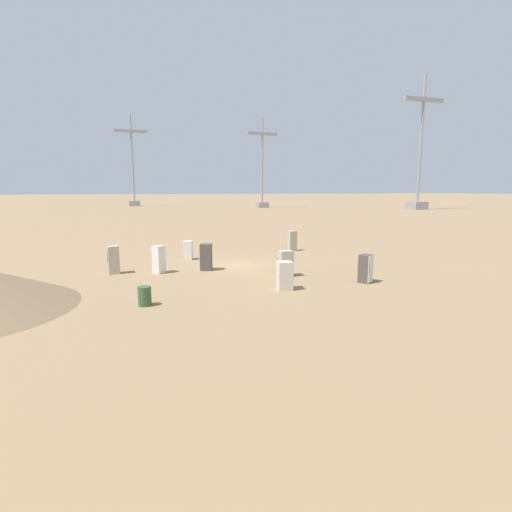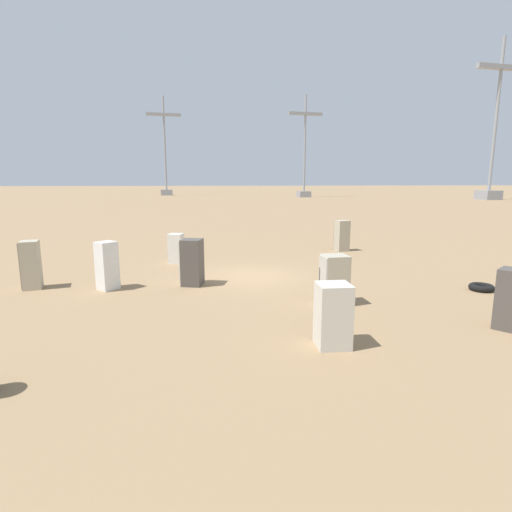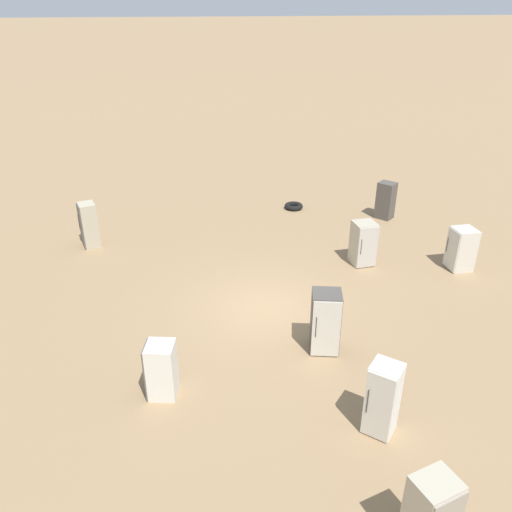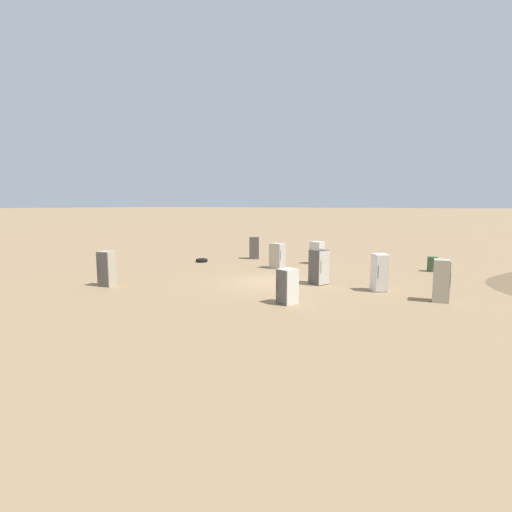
{
  "view_description": "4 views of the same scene",
  "coord_description": "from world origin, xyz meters",
  "px_view_note": "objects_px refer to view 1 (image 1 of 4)",
  "views": [
    {
      "loc": [
        -7.83,
        -26.37,
        5.24
      ],
      "look_at": [
        0.87,
        -1.46,
        0.86
      ],
      "focal_mm": 28.0,
      "sensor_mm": 36.0,
      "label": 1
    },
    {
      "loc": [
        -3.39,
        -15.69,
        3.83
      ],
      "look_at": [
        0.15,
        -0.5,
        0.96
      ],
      "focal_mm": 28.0,
      "sensor_mm": 36.0,
      "label": 2
    },
    {
      "loc": [
        -12.36,
        4.34,
        8.38
      ],
      "look_at": [
        -0.07,
        0.36,
        1.9
      ],
      "focal_mm": 35.0,
      "sensor_mm": 36.0,
      "label": 3
    },
    {
      "loc": [
        -9.95,
        17.9,
        4.01
      ],
      "look_at": [
        0.27,
        0.92,
        1.45
      ],
      "focal_mm": 28.0,
      "sensor_mm": 36.0,
      "label": 4
    }
  ],
  "objects_px": {
    "discarded_fridge_3": "(366,269)",
    "scrap_tire": "(364,267)",
    "discarded_fridge_1": "(292,241)",
    "discarded_fridge_7": "(286,263)",
    "power_pylon_2": "(262,180)",
    "discarded_fridge_2": "(159,259)",
    "power_pylon_3": "(133,178)",
    "rusty_barrel": "(145,296)",
    "discarded_fridge_6": "(206,257)",
    "power_pylon_1": "(419,169)",
    "discarded_fridge_4": "(114,260)",
    "discarded_fridge_5": "(188,250)",
    "discarded_fridge_0": "(284,276)"
  },
  "relations": [
    {
      "from": "discarded_fridge_3",
      "to": "scrap_tire",
      "type": "height_order",
      "value": "discarded_fridge_3"
    },
    {
      "from": "discarded_fridge_1",
      "to": "discarded_fridge_7",
      "type": "height_order",
      "value": "discarded_fridge_1"
    },
    {
      "from": "power_pylon_2",
      "to": "discarded_fridge_2",
      "type": "distance_m",
      "value": 96.24
    },
    {
      "from": "power_pylon_3",
      "to": "rusty_barrel",
      "type": "relative_size",
      "value": 32.58
    },
    {
      "from": "power_pylon_3",
      "to": "discarded_fridge_1",
      "type": "height_order",
      "value": "power_pylon_3"
    },
    {
      "from": "scrap_tire",
      "to": "discarded_fridge_2",
      "type": "bearing_deg",
      "value": 166.16
    },
    {
      "from": "discarded_fridge_6",
      "to": "scrap_tire",
      "type": "relative_size",
      "value": 2.05
    },
    {
      "from": "rusty_barrel",
      "to": "power_pylon_1",
      "type": "bearing_deg",
      "value": 42.65
    },
    {
      "from": "discarded_fridge_1",
      "to": "discarded_fridge_7",
      "type": "distance_m",
      "value": 10.39
    },
    {
      "from": "power_pylon_2",
      "to": "discarded_fridge_1",
      "type": "height_order",
      "value": "power_pylon_2"
    },
    {
      "from": "discarded_fridge_6",
      "to": "discarded_fridge_7",
      "type": "height_order",
      "value": "discarded_fridge_6"
    },
    {
      "from": "discarded_fridge_3",
      "to": "discarded_fridge_6",
      "type": "bearing_deg",
      "value": -72.6
    },
    {
      "from": "discarded_fridge_2",
      "to": "discarded_fridge_7",
      "type": "xyz_separation_m",
      "value": [
        7.26,
        -3.55,
        -0.08
      ]
    },
    {
      "from": "discarded_fridge_6",
      "to": "rusty_barrel",
      "type": "relative_size",
      "value": 1.97
    },
    {
      "from": "power_pylon_2",
      "to": "discarded_fridge_3",
      "type": "height_order",
      "value": "power_pylon_2"
    },
    {
      "from": "power_pylon_1",
      "to": "rusty_barrel",
      "type": "bearing_deg",
      "value": -137.35
    },
    {
      "from": "rusty_barrel",
      "to": "discarded_fridge_4",
      "type": "bearing_deg",
      "value": 99.54
    },
    {
      "from": "discarded_fridge_1",
      "to": "discarded_fridge_3",
      "type": "relative_size",
      "value": 1.07
    },
    {
      "from": "discarded_fridge_1",
      "to": "scrap_tire",
      "type": "xyz_separation_m",
      "value": [
        1.26,
        -9.0,
        -0.75
      ]
    },
    {
      "from": "power_pylon_3",
      "to": "rusty_barrel",
      "type": "bearing_deg",
      "value": -92.28
    },
    {
      "from": "power_pylon_1",
      "to": "discarded_fridge_5",
      "type": "distance_m",
      "value": 93.55
    },
    {
      "from": "discarded_fridge_4",
      "to": "discarded_fridge_2",
      "type": "bearing_deg",
      "value": -112.92
    },
    {
      "from": "discarded_fridge_1",
      "to": "scrap_tire",
      "type": "distance_m",
      "value": 9.12
    },
    {
      "from": "discarded_fridge_6",
      "to": "power_pylon_1",
      "type": "bearing_deg",
      "value": -27.1
    },
    {
      "from": "discarded_fridge_3",
      "to": "power_pylon_3",
      "type": "bearing_deg",
      "value": -119.09
    },
    {
      "from": "discarded_fridge_0",
      "to": "discarded_fridge_1",
      "type": "relative_size",
      "value": 0.88
    },
    {
      "from": "discarded_fridge_2",
      "to": "discarded_fridge_6",
      "type": "relative_size",
      "value": 1.0
    },
    {
      "from": "power_pylon_2",
      "to": "discarded_fridge_7",
      "type": "relative_size",
      "value": 16.46
    },
    {
      "from": "power_pylon_2",
      "to": "discarded_fridge_5",
      "type": "height_order",
      "value": "power_pylon_2"
    },
    {
      "from": "discarded_fridge_1",
      "to": "discarded_fridge_5",
      "type": "height_order",
      "value": "discarded_fridge_1"
    },
    {
      "from": "discarded_fridge_7",
      "to": "rusty_barrel",
      "type": "xyz_separation_m",
      "value": [
        -8.63,
        -3.72,
        -0.35
      ]
    },
    {
      "from": "discarded_fridge_3",
      "to": "discarded_fridge_4",
      "type": "relative_size",
      "value": 0.92
    },
    {
      "from": "power_pylon_1",
      "to": "power_pylon_3",
      "type": "xyz_separation_m",
      "value": [
        -71.45,
        49.39,
        -1.77
      ]
    },
    {
      "from": "discarded_fridge_0",
      "to": "discarded_fridge_7",
      "type": "distance_m",
      "value": 3.39
    },
    {
      "from": "power_pylon_2",
      "to": "discarded_fridge_7",
      "type": "height_order",
      "value": "power_pylon_2"
    },
    {
      "from": "power_pylon_3",
      "to": "discarded_fridge_4",
      "type": "relative_size",
      "value": 16.46
    },
    {
      "from": "rusty_barrel",
      "to": "discarded_fridge_0",
      "type": "bearing_deg",
      "value": 4.99
    },
    {
      "from": "discarded_fridge_0",
      "to": "scrap_tire",
      "type": "height_order",
      "value": "discarded_fridge_0"
    },
    {
      "from": "discarded_fridge_3",
      "to": "discarded_fridge_5",
      "type": "bearing_deg",
      "value": -85.73
    },
    {
      "from": "discarded_fridge_5",
      "to": "discarded_fridge_1",
      "type": "bearing_deg",
      "value": 29.25
    },
    {
      "from": "power_pylon_1",
      "to": "power_pylon_2",
      "type": "relative_size",
      "value": 1.33
    },
    {
      "from": "discarded_fridge_5",
      "to": "power_pylon_1",
      "type": "bearing_deg",
      "value": 59.57
    },
    {
      "from": "discarded_fridge_4",
      "to": "scrap_tire",
      "type": "height_order",
      "value": "discarded_fridge_4"
    },
    {
      "from": "power_pylon_3",
      "to": "discarded_fridge_7",
      "type": "bearing_deg",
      "value": -88.09
    },
    {
      "from": "power_pylon_3",
      "to": "discarded_fridge_6",
      "type": "distance_m",
      "value": 112.71
    },
    {
      "from": "power_pylon_2",
      "to": "discarded_fridge_4",
      "type": "bearing_deg",
      "value": -115.7
    },
    {
      "from": "discarded_fridge_1",
      "to": "discarded_fridge_7",
      "type": "relative_size",
      "value": 1.09
    },
    {
      "from": "discarded_fridge_5",
      "to": "power_pylon_2",
      "type": "bearing_deg",
      "value": 86.85
    },
    {
      "from": "power_pylon_3",
      "to": "discarded_fridge_5",
      "type": "relative_size",
      "value": 20.32
    },
    {
      "from": "power_pylon_2",
      "to": "power_pylon_3",
      "type": "xyz_separation_m",
      "value": [
        -35.72,
        24.7,
        0.9
      ]
    }
  ]
}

